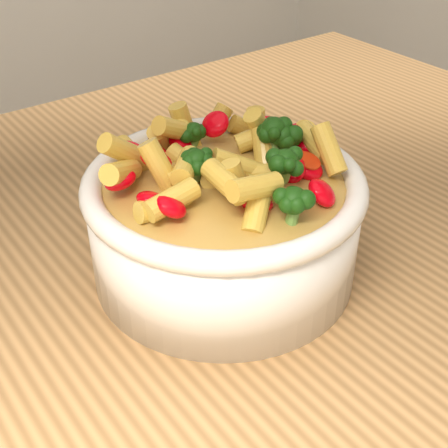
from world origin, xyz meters
TOP-DOWN VIEW (x-y plane):
  - table at (0.00, 0.00)m, footprint 1.20×0.80m
  - serving_bowl at (0.03, -0.05)m, footprint 0.23×0.23m
  - pasta_salad at (0.03, -0.05)m, footprint 0.18×0.18m

SIDE VIEW (x-z plane):
  - table at x=0.00m, z-range 0.35..1.25m
  - serving_bowl at x=0.03m, z-range 0.90..1.00m
  - pasta_salad at x=0.03m, z-range 0.99..1.03m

